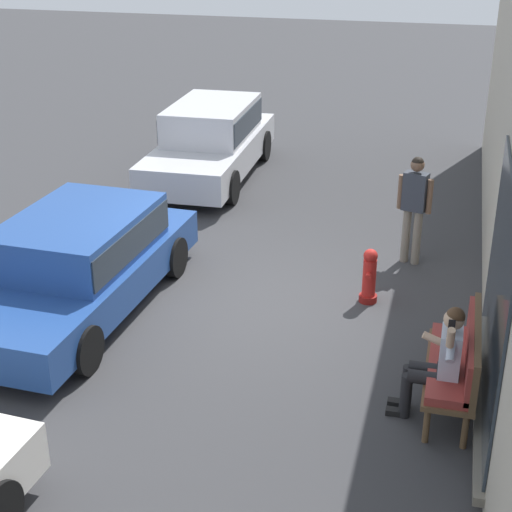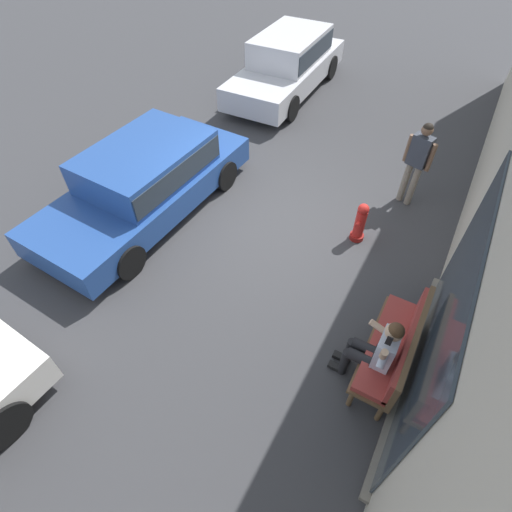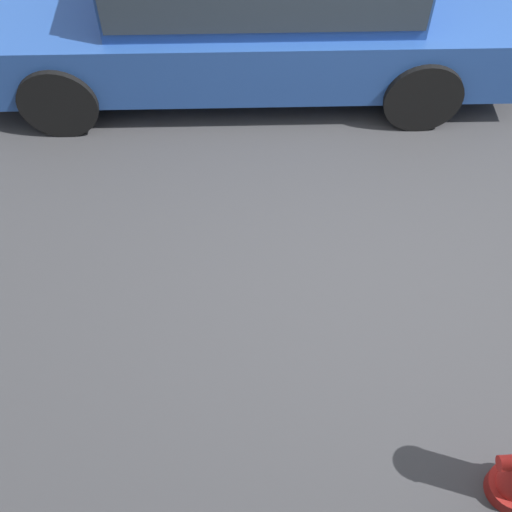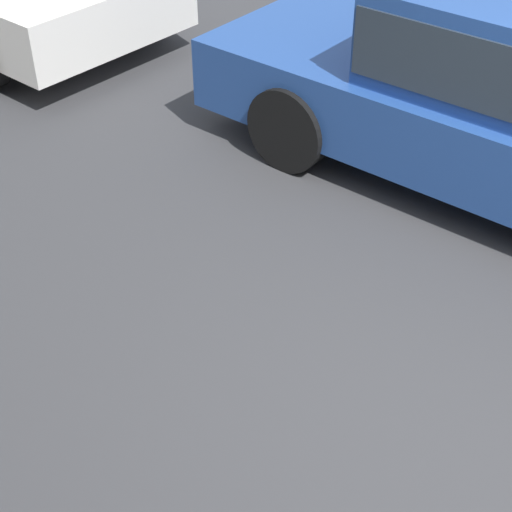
# 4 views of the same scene
# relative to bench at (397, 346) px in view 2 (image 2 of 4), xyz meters

# --- Properties ---
(ground_plane) EXTENTS (60.00, 60.00, 0.00)m
(ground_plane) POSITION_rel_bench_xyz_m (-1.79, -2.90, -0.60)
(ground_plane) COLOR #38383A
(bench) EXTENTS (1.69, 0.55, 1.03)m
(bench) POSITION_rel_bench_xyz_m (0.00, 0.00, 0.00)
(bench) COLOR brown
(bench) RESTS_ON ground_plane
(person_on_phone) EXTENTS (0.73, 0.74, 1.36)m
(person_on_phone) POSITION_rel_bench_xyz_m (0.27, -0.22, 0.13)
(person_on_phone) COLOR black
(person_on_phone) RESTS_ON ground_plane
(parked_car_near) EXTENTS (4.67, 1.92, 1.51)m
(parked_car_near) POSITION_rel_bench_xyz_m (-7.11, -5.15, 0.22)
(parked_car_near) COLOR silver
(parked_car_near) RESTS_ON ground_plane
(parked_car_mid) EXTENTS (4.61, 2.05, 1.35)m
(parked_car_mid) POSITION_rel_bench_xyz_m (-1.09, -5.15, 0.14)
(parked_car_mid) COLOR #23478E
(parked_car_mid) RESTS_ON ground_plane
(pedestrian_standing) EXTENTS (0.29, 0.53, 1.73)m
(pedestrian_standing) POSITION_rel_bench_xyz_m (-3.80, -0.82, 0.42)
(pedestrian_standing) COLOR gray
(pedestrian_standing) RESTS_ON ground_plane
(fire_hydrant) EXTENTS (0.38, 0.26, 0.81)m
(fire_hydrant) POSITION_rel_bench_xyz_m (-2.29, -1.28, -0.21)
(fire_hydrant) COLOR maroon
(fire_hydrant) RESTS_ON ground_plane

